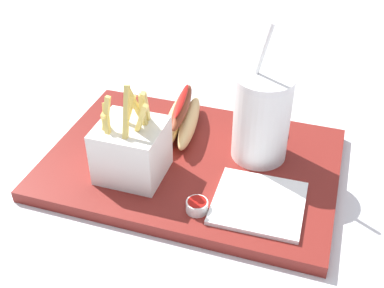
{
  "coord_description": "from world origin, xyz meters",
  "views": [
    {
      "loc": [
        -0.2,
        0.61,
        0.51
      ],
      "look_at": [
        0.0,
        0.0,
        0.05
      ],
      "focal_mm": 45.47,
      "sensor_mm": 36.0,
      "label": 1
    }
  ],
  "objects_px": {
    "ketchup_cup_2": "(197,206)",
    "ketchup_cup_1": "(273,129)",
    "hot_dog_1": "(182,118)",
    "soda_cup": "(262,118)",
    "fries_basket": "(131,149)",
    "napkin_stack": "(259,203)"
  },
  "relations": [
    {
      "from": "ketchup_cup_2",
      "to": "ketchup_cup_1",
      "type": "bearing_deg",
      "value": -106.77
    },
    {
      "from": "ketchup_cup_1",
      "to": "hot_dog_1",
      "type": "bearing_deg",
      "value": 15.33
    },
    {
      "from": "soda_cup",
      "to": "ketchup_cup_2",
      "type": "height_order",
      "value": "soda_cup"
    },
    {
      "from": "fries_basket",
      "to": "ketchup_cup_2",
      "type": "distance_m",
      "value": 0.14
    },
    {
      "from": "soda_cup",
      "to": "ketchup_cup_1",
      "type": "relative_size",
      "value": 6.69
    },
    {
      "from": "ketchup_cup_2",
      "to": "soda_cup",
      "type": "bearing_deg",
      "value": -109.62
    },
    {
      "from": "ketchup_cup_1",
      "to": "napkin_stack",
      "type": "relative_size",
      "value": 0.27
    },
    {
      "from": "ketchup_cup_1",
      "to": "ketchup_cup_2",
      "type": "xyz_separation_m",
      "value": [
        0.07,
        0.23,
        0.0
      ]
    },
    {
      "from": "soda_cup",
      "to": "fries_basket",
      "type": "distance_m",
      "value": 0.21
    },
    {
      "from": "hot_dog_1",
      "to": "napkin_stack",
      "type": "distance_m",
      "value": 0.23
    },
    {
      "from": "hot_dog_1",
      "to": "ketchup_cup_2",
      "type": "xyz_separation_m",
      "value": [
        -0.09,
        0.19,
        -0.02
      ]
    },
    {
      "from": "fries_basket",
      "to": "ketchup_cup_2",
      "type": "relative_size",
      "value": 5.09
    },
    {
      "from": "fries_basket",
      "to": "napkin_stack",
      "type": "bearing_deg",
      "value": 176.78
    },
    {
      "from": "hot_dog_1",
      "to": "ketchup_cup_1",
      "type": "relative_size",
      "value": 4.74
    },
    {
      "from": "soda_cup",
      "to": "hot_dog_1",
      "type": "bearing_deg",
      "value": -10.75
    },
    {
      "from": "soda_cup",
      "to": "napkin_stack",
      "type": "xyz_separation_m",
      "value": [
        -0.03,
        0.12,
        -0.07
      ]
    },
    {
      "from": "fries_basket",
      "to": "hot_dog_1",
      "type": "relative_size",
      "value": 0.98
    },
    {
      "from": "napkin_stack",
      "to": "ketchup_cup_2",
      "type": "bearing_deg",
      "value": 25.66
    },
    {
      "from": "fries_basket",
      "to": "hot_dog_1",
      "type": "height_order",
      "value": "fries_basket"
    },
    {
      "from": "napkin_stack",
      "to": "ketchup_cup_1",
      "type": "bearing_deg",
      "value": -86.05
    },
    {
      "from": "fries_basket",
      "to": "napkin_stack",
      "type": "xyz_separation_m",
      "value": [
        -0.2,
        0.01,
        -0.04
      ]
    },
    {
      "from": "soda_cup",
      "to": "napkin_stack",
      "type": "distance_m",
      "value": 0.14
    }
  ]
}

